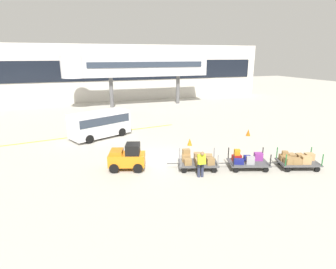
# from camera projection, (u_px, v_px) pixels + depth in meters

# --- Properties ---
(ground_plane) EXTENTS (120.00, 120.00, 0.00)m
(ground_plane) POSITION_uv_depth(u_px,v_px,m) (157.00, 160.00, 18.06)
(ground_plane) COLOR #B2ADA0
(apron_lead_line) EXTENTS (14.73, 2.26, 0.01)m
(apron_lead_line) POSITION_uv_depth(u_px,v_px,m) (95.00, 134.00, 23.84)
(apron_lead_line) COLOR yellow
(apron_lead_line) RESTS_ON ground_plane
(terminal_building) EXTENTS (49.91, 2.51, 8.03)m
(terminal_building) POSITION_uv_depth(u_px,v_px,m) (104.00, 73.00, 40.52)
(terminal_building) COLOR silver
(terminal_building) RESTS_ON ground_plane
(jet_bridge) EXTENTS (18.72, 3.00, 6.46)m
(jet_bridge) POSITION_uv_depth(u_px,v_px,m) (132.00, 67.00, 35.73)
(jet_bridge) COLOR silver
(jet_bridge) RESTS_ON ground_plane
(baggage_tug) EXTENTS (2.34, 1.77, 1.58)m
(baggage_tug) POSITION_uv_depth(u_px,v_px,m) (127.00, 157.00, 16.34)
(baggage_tug) COLOR orange
(baggage_tug) RESTS_ON ground_plane
(baggage_cart_lead) EXTENTS (3.08, 2.05, 1.14)m
(baggage_cart_lead) POSITION_uv_depth(u_px,v_px,m) (197.00, 160.00, 16.51)
(baggage_cart_lead) COLOR #4C4C4F
(baggage_cart_lead) RESTS_ON ground_plane
(baggage_cart_middle) EXTENTS (3.08, 2.05, 1.10)m
(baggage_cart_middle) POSITION_uv_depth(u_px,v_px,m) (247.00, 160.00, 16.59)
(baggage_cart_middle) COLOR #4C4C4F
(baggage_cart_middle) RESTS_ON ground_plane
(baggage_cart_tail) EXTENTS (3.08, 2.05, 1.10)m
(baggage_cart_tail) POSITION_uv_depth(u_px,v_px,m) (297.00, 160.00, 16.62)
(baggage_cart_tail) COLOR #4C4C4F
(baggage_cart_tail) RESTS_ON ground_plane
(baggage_handler) EXTENTS (0.47, 0.48, 1.56)m
(baggage_handler) POSITION_uv_depth(u_px,v_px,m) (201.00, 163.00, 15.21)
(baggage_handler) COLOR #2D334C
(baggage_handler) RESTS_ON ground_plane
(shuttle_van) EXTENTS (5.16, 3.70, 2.10)m
(shuttle_van) POSITION_uv_depth(u_px,v_px,m) (100.00, 123.00, 22.65)
(shuttle_van) COLOR silver
(shuttle_van) RESTS_ON ground_plane
(safety_cone_near) EXTENTS (0.36, 0.36, 0.55)m
(safety_cone_near) POSITION_uv_depth(u_px,v_px,m) (248.00, 133.00, 23.36)
(safety_cone_near) COLOR #EA590F
(safety_cone_near) RESTS_ON ground_plane
(safety_cone_far) EXTENTS (0.36, 0.36, 0.55)m
(safety_cone_far) POSITION_uv_depth(u_px,v_px,m) (190.00, 142.00, 20.86)
(safety_cone_far) COLOR orange
(safety_cone_far) RESTS_ON ground_plane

